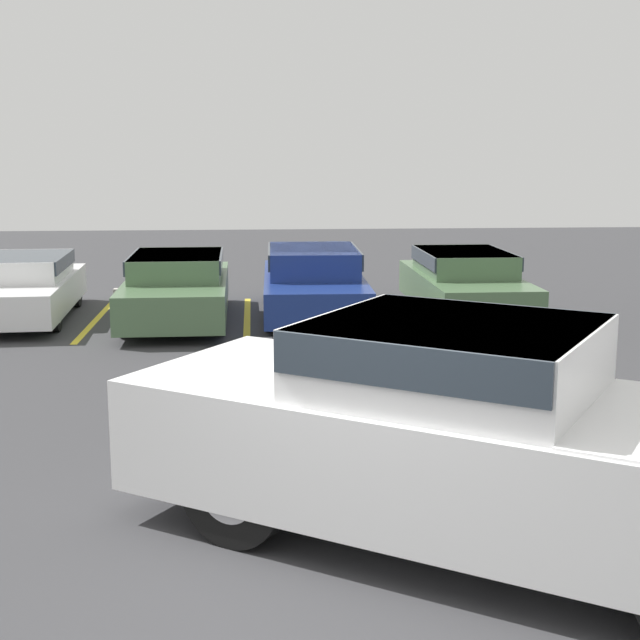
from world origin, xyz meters
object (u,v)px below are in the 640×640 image
parked_sedan_c (313,280)px  parked_sedan_d (464,282)px  parked_sedan_a (22,285)px  wheel_stop_curb (156,291)px  parked_sedan_b (177,285)px  pickup_truck (489,438)px

parked_sedan_c → parked_sedan_d: (2.84, -0.22, -0.03)m
parked_sedan_d → parked_sedan_c: bearing=-94.7°
parked_sedan_a → wheel_stop_curb: 3.51m
parked_sedan_a → parked_sedan_b: (2.90, -0.41, 0.02)m
parked_sedan_d → wheel_stop_curb: bearing=-116.7°
parked_sedan_a → pickup_truck: bearing=27.8°
pickup_truck → parked_sedan_c: (-0.67, 10.14, -0.22)m
parked_sedan_c → wheel_stop_curb: (-3.26, 2.82, -0.62)m
parked_sedan_d → wheel_stop_curb: (-6.10, 3.05, -0.59)m
wheel_stop_curb → parked_sedan_d: bearing=-26.5°
pickup_truck → wheel_stop_curb: bearing=140.3°
parked_sedan_a → parked_sedan_c: parked_sedan_c is taller
pickup_truck → parked_sedan_d: size_ratio=1.34×
parked_sedan_d → wheel_stop_curb: size_ratio=2.49×
pickup_truck → parked_sedan_c: pickup_truck is taller
parked_sedan_b → pickup_truck: bearing=17.1°
parked_sedan_a → parked_sedan_b: size_ratio=0.96×
parked_sedan_b → parked_sedan_d: size_ratio=1.03×
wheel_stop_curb → parked_sedan_c: bearing=-40.9°
pickup_truck → wheel_stop_curb: 13.58m
wheel_stop_curb → parked_sedan_b: bearing=-76.6°
pickup_truck → wheel_stop_curb: size_ratio=3.33×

